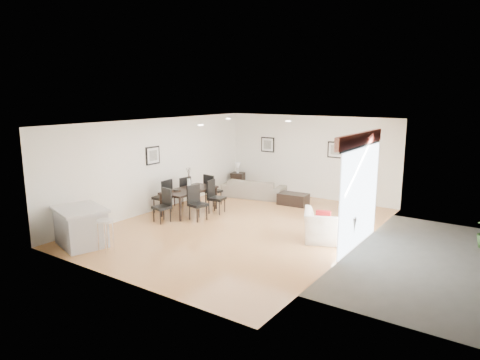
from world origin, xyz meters
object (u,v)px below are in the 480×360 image
Objects in this scene: dining_chair_wnear at (164,194)px; kitchen_island at (81,226)px; sofa at (254,188)px; dining_table at (189,192)px; bar_stool at (105,224)px; dining_chair_wfar at (183,190)px; dining_chair_foot at (211,188)px; dining_chair_head at (164,203)px; coffee_table at (293,199)px; dining_chair_enear at (196,200)px; side_table at (238,181)px; dining_chair_efar at (214,195)px; armchair at (329,226)px.

kitchen_island is (0.34, -3.03, -0.11)m from dining_chair_wnear.
dining_table is (-0.52, -2.65, 0.33)m from sofa.
bar_stool reaches higher than dining_table.
dining_chair_foot is (0.58, 0.63, 0.02)m from dining_chair_wfar.
dining_chair_head is at bearing -88.51° from dining_table.
dining_chair_wnear reaches higher than coffee_table.
dining_chair_wnear is 3.26m from bar_stool.
coffee_table is (1.55, -0.14, -0.12)m from sofa.
dining_chair_foot is at bearing 33.61° from dining_chair_enear.
kitchen_island is at bearing 2.35° from dining_chair_wnear.
sofa is at bearing 99.35° from kitchen_island.
sofa is at bearing -33.49° from side_table.
kitchen_island is (-0.84, -3.85, -0.10)m from dining_chair_efar.
dining_chair_head is at bearing 39.77° from dining_chair_wnear.
dining_table is 3.46m from kitchen_island.
armchair is 0.67× the size of dining_table.
armchair is (3.80, -2.70, 0.07)m from sofa.
kitchen_island reaches higher than bar_stool.
dining_table is 1.86× the size of dining_chair_head.
side_table is (-1.27, 3.84, -0.24)m from dining_chair_enear.
sofa is 3.06m from dining_chair_enear.
dining_chair_enear is 0.99× the size of dining_chair_efar.
dining_chair_efar reaches higher than bar_stool.
dining_chair_head reaches higher than dining_table.
dining_chair_head is 4.54m from side_table.
kitchen_island is at bearing -93.52° from dining_table.
coffee_table is 0.61× the size of kitchen_island.
kitchen_island is (-0.84, -3.04, -0.09)m from dining_chair_enear.
dining_chair_wfar is at bearing 56.27° from dining_chair_foot.
dining_table is at bearing -78.89° from side_table.
dining_chair_foot is 0.66× the size of kitchen_island.
dining_table is at bearing 67.03° from sofa.
bar_stool is (1.21, -3.86, 0.12)m from dining_chair_wfar.
dining_chair_foot reaches higher than bar_stool.
side_table is 6.90m from kitchen_island.
dining_chair_head is at bearing 100.24° from kitchen_island.
bar_stool is (0.02, -3.04, 0.11)m from dining_chair_enear.
dining_chair_enear is (0.59, -0.41, -0.10)m from dining_table.
dining_table is 2.27× the size of bar_stool.
dining_chair_efar is 1.64× the size of side_table.
dining_table is 0.72m from dining_chair_efar.
dining_chair_foot reaches higher than dining_chair_enear.
coffee_table is at bearing -16.00° from dining_chair_enear.
coffee_table is (-2.25, 2.56, -0.19)m from armchair.
dining_chair_enear is 4.05m from side_table.
dining_chair_wnear reaches higher than dining_table.
sofa is 1.71m from dining_chair_foot.
armchair is 4.94m from dining_chair_wfar.
side_table is at bearing 110.09° from kitchen_island.
dining_chair_foot reaches higher than sofa.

